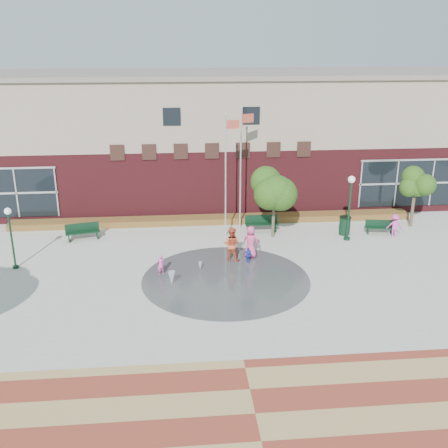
{
  "coord_description": "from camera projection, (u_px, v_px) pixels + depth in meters",
  "views": [
    {
      "loc": [
        -2.26,
        -20.66,
        11.4
      ],
      "look_at": [
        0.0,
        4.0,
        2.6
      ],
      "focal_mm": 42.0,
      "sensor_mm": 36.0,
      "label": 1
    }
  ],
  "objects": [
    {
      "name": "splash_pad",
      "position": [
        226.0,
        279.0,
        26.21
      ],
      "size": [
        8.4,
        8.4,
        0.01
      ],
      "primitive_type": "cylinder",
      "color": "#383A3D",
      "rests_on": "ground"
    },
    {
      "name": "child_blue",
      "position": [
        248.0,
        255.0,
        27.97
      ],
      "size": [
        0.54,
        0.51,
        0.9
      ],
      "primitive_type": "imported",
      "rotation": [
        0.0,
        0.0,
        2.42
      ],
      "color": "#1F39BC",
      "rests_on": "ground"
    },
    {
      "name": "ground",
      "position": [
        232.0,
        309.0,
        23.4
      ],
      "size": [
        120.0,
        120.0,
        0.0
      ],
      "primitive_type": "plane",
      "color": "#666056",
      "rests_on": "ground"
    },
    {
      "name": "library_building",
      "position": [
        207.0,
        136.0,
        38.25
      ],
      "size": [
        44.4,
        10.4,
        9.2
      ],
      "color": "#54181D",
      "rests_on": "ground"
    },
    {
      "name": "plaza_concrete",
      "position": [
        224.0,
        271.0,
        27.15
      ],
      "size": [
        46.0,
        18.0,
        0.01
      ],
      "primitive_type": "cube",
      "color": "#A8A8A0",
      "rests_on": "ground"
    },
    {
      "name": "adult_pink",
      "position": [
        251.0,
        242.0,
        28.57
      ],
      "size": [
        1.03,
        0.85,
        1.81
      ],
      "primitive_type": "imported",
      "rotation": [
        0.0,
        0.0,
        2.78
      ],
      "color": "#D4447A",
      "rests_on": "ground"
    },
    {
      "name": "tree_small_right",
      "position": [
        416.0,
        185.0,
        32.68
      ],
      "size": [
        2.22,
        2.22,
        3.79
      ],
      "color": "#423827",
      "rests_on": "ground"
    },
    {
      "name": "person_bench",
      "position": [
        394.0,
        226.0,
        31.65
      ],
      "size": [
        1.02,
        0.73,
        1.42
      ],
      "primitive_type": "imported",
      "rotation": [
        0.0,
        0.0,
        2.9
      ],
      "color": "#D63BAA",
      "rests_on": "ground"
    },
    {
      "name": "child_splash",
      "position": [
        161.0,
        265.0,
        26.57
      ],
      "size": [
        0.47,
        0.39,
        1.1
      ],
      "primitive_type": "imported",
      "rotation": [
        0.0,
        0.0,
        3.5
      ],
      "color": "#DD4DA0",
      "rests_on": "ground"
    },
    {
      "name": "lamp_right",
      "position": [
        350.0,
        201.0,
        30.54
      ],
      "size": [
        0.42,
        0.42,
        3.95
      ],
      "color": "black",
      "rests_on": "ground"
    },
    {
      "name": "bench_left",
      "position": [
        83.0,
        235.0,
        31.26
      ],
      "size": [
        2.06,
        1.0,
        1.0
      ],
      "rotation": [
        0.0,
        0.0,
        0.24
      ],
      "color": "black",
      "rests_on": "ground"
    },
    {
      "name": "paver_band",
      "position": [
        255.0,
        414.0,
        16.83
      ],
      "size": [
        46.0,
        6.0,
        0.01
      ],
      "primitive_type": "cube",
      "color": "maroon",
      "rests_on": "ground"
    },
    {
      "name": "adult_red",
      "position": [
        231.0,
        244.0,
        28.13
      ],
      "size": [
        1.12,
        1.01,
        1.9
      ],
      "primitive_type": "imported",
      "rotation": [
        0.0,
        0.0,
        2.77
      ],
      "color": "#C84C2D",
      "rests_on": "ground"
    },
    {
      "name": "bench_right",
      "position": [
        380.0,
        230.0,
        32.18
      ],
      "size": [
        1.79,
        0.77,
        0.87
      ],
      "rotation": [
        0.0,
        0.0,
        -0.17
      ],
      "color": "black",
      "rests_on": "ground"
    },
    {
      "name": "trash_can",
      "position": [
        345.0,
        226.0,
        32.01
      ],
      "size": [
        0.71,
        0.71,
        1.16
      ],
      "color": "black",
      "rests_on": "ground"
    },
    {
      "name": "flower_bed",
      "position": [
        213.0,
        223.0,
        34.28
      ],
      "size": [
        26.0,
        1.2,
        0.4
      ],
      "primitive_type": "cube",
      "color": "#A92E1C",
      "rests_on": "ground"
    },
    {
      "name": "flagpole_left",
      "position": [
        226.0,
        170.0,
        30.49
      ],
      "size": [
        0.87,
        0.21,
        7.45
      ],
      "rotation": [
        0.0,
        0.0,
        0.16
      ],
      "color": "silver",
      "rests_on": "ground"
    },
    {
      "name": "flagpole_right",
      "position": [
        241.0,
        163.0,
        31.92
      ],
      "size": [
        0.88,
        0.42,
        7.59
      ],
      "rotation": [
        0.0,
        0.0,
        0.4
      ],
      "color": "silver",
      "rests_on": "ground"
    },
    {
      "name": "lamp_left",
      "position": [
        11.0,
        231.0,
        26.8
      ],
      "size": [
        0.35,
        0.35,
        3.34
      ],
      "color": "black",
      "rests_on": "ground"
    },
    {
      "name": "water_jet_b",
      "position": [
        200.0,
        271.0,
        27.22
      ],
      "size": [
        0.2,
        0.2,
        0.45
      ],
      "primitive_type": "cone",
      "rotation": [
        3.14,
        0.0,
        0.0
      ],
      "color": "white",
      "rests_on": "ground"
    },
    {
      "name": "water_jet_a",
      "position": [
        172.0,
        286.0,
        25.56
      ],
      "size": [
        0.37,
        0.37,
        0.71
      ],
      "primitive_type": "cone",
      "rotation": [
        3.14,
        0.0,
        0.0
      ],
      "color": "white",
      "rests_on": "ground"
    },
    {
      "name": "tree_mid",
      "position": [
        274.0,
        186.0,
        30.77
      ],
      "size": [
        2.6,
        2.6,
        4.39
      ],
      "color": "#423827",
      "rests_on": "ground"
    },
    {
      "name": "bench_mid",
      "position": [
        262.0,
        227.0,
        32.6
      ],
      "size": [
        2.05,
        0.59,
        1.03
      ],
      "rotation": [
        0.0,
        0.0,
        -0.01
      ],
      "color": "black",
      "rests_on": "ground"
    }
  ]
}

